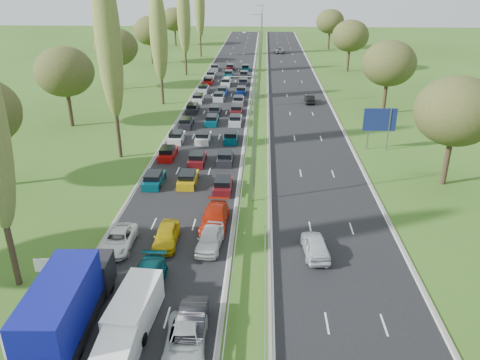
# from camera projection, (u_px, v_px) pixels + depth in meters

# --- Properties ---
(ground) EXTENTS (260.00, 260.00, 0.00)m
(ground) POSITION_uv_depth(u_px,v_px,m) (259.00, 104.00, 78.57)
(ground) COLOR #36541A
(ground) RESTS_ON ground
(near_carriageway) EXTENTS (10.50, 215.00, 0.04)m
(near_carriageway) POSITION_uv_depth(u_px,v_px,m) (220.00, 100.00, 81.17)
(near_carriageway) COLOR black
(near_carriageway) RESTS_ON ground
(far_carriageway) EXTENTS (10.50, 215.00, 0.04)m
(far_carriageway) POSITION_uv_depth(u_px,v_px,m) (298.00, 101.00, 80.54)
(far_carriageway) COLOR black
(far_carriageway) RESTS_ON ground
(central_reservation) EXTENTS (2.36, 215.00, 0.32)m
(central_reservation) POSITION_uv_depth(u_px,v_px,m) (259.00, 97.00, 80.64)
(central_reservation) COLOR gray
(central_reservation) RESTS_ON ground
(lamp_columns) EXTENTS (0.18, 140.18, 12.00)m
(lamp_columns) POSITION_uv_depth(u_px,v_px,m) (259.00, 70.00, 74.33)
(lamp_columns) COLOR gray
(lamp_columns) RESTS_ON ground
(poplar_row) EXTENTS (2.80, 127.80, 22.44)m
(poplar_row) POSITION_uv_depth(u_px,v_px,m) (141.00, 35.00, 63.52)
(poplar_row) COLOR #2D2116
(poplar_row) RESTS_ON ground
(woodland_left) EXTENTS (8.00, 166.00, 11.10)m
(woodland_left) POSITION_uv_depth(u_px,v_px,m) (54.00, 77.00, 60.83)
(woodland_left) COLOR #2D2116
(woodland_left) RESTS_ON ground
(woodland_right) EXTENTS (8.00, 153.00, 11.10)m
(woodland_right) POSITION_uv_depth(u_px,v_px,m) (404.00, 74.00, 62.38)
(woodland_right) COLOR #2D2116
(woodland_right) RESTS_ON ground
(traffic_queue_fill) EXTENTS (9.04, 69.19, 0.80)m
(traffic_queue_fill) POSITION_uv_depth(u_px,v_px,m) (217.00, 104.00, 76.41)
(traffic_queue_fill) COLOR #053F4C
(traffic_queue_fill) RESTS_ON ground
(near_car_2) EXTENTS (2.39, 4.97, 1.37)m
(near_car_2) POSITION_uv_depth(u_px,v_px,m) (118.00, 240.00, 36.72)
(near_car_2) COLOR white
(near_car_2) RESTS_ON near_carriageway
(near_car_7) EXTENTS (2.17, 5.26, 1.52)m
(near_car_7) POSITION_uv_depth(u_px,v_px,m) (147.00, 280.00, 31.76)
(near_car_7) COLOR #054651
(near_car_7) RESTS_ON near_carriageway
(near_car_8) EXTENTS (1.96, 4.56, 1.54)m
(near_car_8) POSITION_uv_depth(u_px,v_px,m) (166.00, 235.00, 37.17)
(near_car_8) COLOR #BDA00C
(near_car_8) RESTS_ON near_carriageway
(near_car_9) EXTENTS (1.74, 4.66, 1.52)m
(near_car_9) POSITION_uv_depth(u_px,v_px,m) (192.00, 324.00, 27.76)
(near_car_9) COLOR black
(near_car_9) RESTS_ON near_carriageway
(near_car_10) EXTENTS (2.67, 5.22, 1.41)m
(near_car_10) POSITION_uv_depth(u_px,v_px,m) (185.00, 342.00, 26.46)
(near_car_10) COLOR #9EA5A7
(near_car_10) RESTS_ON near_carriageway
(near_car_11) EXTENTS (2.34, 5.45, 1.56)m
(near_car_11) POSITION_uv_depth(u_px,v_px,m) (215.00, 218.00, 39.85)
(near_car_11) COLOR #B2210A
(near_car_11) RESTS_ON near_carriageway
(near_car_12) EXTENTS (2.21, 4.70, 1.55)m
(near_car_12) POSITION_uv_depth(u_px,v_px,m) (210.00, 238.00, 36.75)
(near_car_12) COLOR silver
(near_car_12) RESTS_ON near_carriageway
(far_car_0) EXTENTS (2.18, 4.66, 1.54)m
(far_car_0) POSITION_uv_depth(u_px,v_px,m) (315.00, 245.00, 35.78)
(far_car_0) COLOR silver
(far_car_0) RESTS_ON far_carriageway
(far_car_1) EXTENTS (1.48, 4.15, 1.36)m
(far_car_1) POSITION_uv_depth(u_px,v_px,m) (310.00, 99.00, 78.72)
(far_car_1) COLOR black
(far_car_1) RESTS_ON far_carriageway
(far_car_2) EXTENTS (2.95, 5.67, 1.52)m
(far_car_2) POSITION_uv_depth(u_px,v_px,m) (279.00, 50.00, 129.81)
(far_car_2) COLOR gray
(far_car_2) RESTS_ON far_carriageway
(blue_lorry) EXTENTS (2.69, 9.68, 4.09)m
(blue_lorry) POSITION_uv_depth(u_px,v_px,m) (68.00, 303.00, 27.45)
(blue_lorry) COLOR black
(blue_lorry) RESTS_ON near_carriageway
(white_van_front) EXTENTS (2.14, 5.47, 2.20)m
(white_van_front) POSITION_uv_depth(u_px,v_px,m) (136.00, 306.00, 28.73)
(white_van_front) COLOR white
(white_van_front) RESTS_ON near_carriageway
(white_van_rear) EXTENTS (1.98, 5.05, 2.03)m
(white_van_rear) POSITION_uv_depth(u_px,v_px,m) (119.00, 348.00, 25.56)
(white_van_rear) COLOR white
(white_van_rear) RESTS_ON near_carriageway
(info_sign) EXTENTS (1.50, 0.22, 2.10)m
(info_sign) POSITION_uv_depth(u_px,v_px,m) (46.00, 268.00, 32.04)
(info_sign) COLOR gray
(info_sign) RESTS_ON ground
(direction_sign) EXTENTS (4.00, 0.26, 5.20)m
(direction_sign) POSITION_uv_depth(u_px,v_px,m) (380.00, 122.00, 56.48)
(direction_sign) COLOR gray
(direction_sign) RESTS_ON ground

